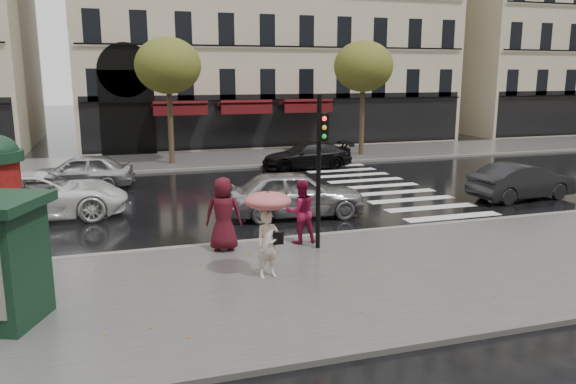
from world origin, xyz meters
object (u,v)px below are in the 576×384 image
object	(u,v)px
woman_red	(301,212)
traffic_light	(320,157)
car_far_silver	(80,172)
car_darkgrey	(522,181)
car_silver	(295,193)
man_burgundy	(223,214)
car_white	(41,195)
woman_umbrella	(268,220)
car_black	(307,156)

from	to	relation	value
woman_red	traffic_light	distance (m)	1.78
woman_red	car_far_silver	size ratio (longest dim) A/B	0.41
car_darkgrey	car_far_silver	world-z (taller)	car_far_silver
traffic_light	car_silver	size ratio (longest dim) A/B	0.88
man_burgundy	car_white	xyz separation A→B (m)	(-5.14, 5.65, -0.33)
car_darkgrey	man_burgundy	bearing A→B (deg)	99.06
woman_umbrella	car_silver	distance (m)	6.23
car_white	car_far_silver	size ratio (longest dim) A/B	1.29
car_white	woman_umbrella	bearing A→B (deg)	-145.08
car_darkgrey	car_black	size ratio (longest dim) A/B	0.93
woman_red	car_silver	world-z (taller)	woman_red
car_far_silver	traffic_light	bearing A→B (deg)	37.94
car_black	car_silver	bearing A→B (deg)	-21.71
woman_umbrella	man_burgundy	xyz separation A→B (m)	(-0.59, 2.36, -0.39)
traffic_light	car_white	world-z (taller)	traffic_light
woman_red	car_black	xyz separation A→B (m)	(4.56, 12.48, -0.35)
car_black	car_white	bearing A→B (deg)	-60.14
car_darkgrey	car_black	world-z (taller)	car_darkgrey
traffic_light	car_white	distance (m)	10.09
car_silver	car_black	bearing A→B (deg)	-16.30
woman_red	man_burgundy	distance (m)	2.19
car_silver	car_black	xyz separation A→B (m)	(3.66, 9.18, -0.13)
man_burgundy	car_black	world-z (taller)	man_burgundy
car_black	car_far_silver	distance (m)	11.04
traffic_light	man_burgundy	bearing A→B (deg)	164.72
woman_umbrella	car_silver	world-z (taller)	woman_umbrella
car_darkgrey	car_white	bearing A→B (deg)	76.58
woman_umbrella	car_black	xyz separation A→B (m)	(6.16, 14.84, -0.83)
woman_umbrella	woman_red	xyz separation A→B (m)	(1.60, 2.36, -0.48)
car_white	car_black	world-z (taller)	car_white
woman_red	car_white	xyz separation A→B (m)	(-7.33, 5.65, -0.24)
car_black	car_far_silver	size ratio (longest dim) A/B	1.06
car_silver	car_darkgrey	xyz separation A→B (m)	(9.27, -0.08, -0.10)
car_darkgrey	woman_red	bearing A→B (deg)	102.02
man_burgundy	car_white	size ratio (longest dim) A/B	0.35
car_silver	car_darkgrey	bearing A→B (deg)	-85.09
man_burgundy	car_white	world-z (taller)	man_burgundy
car_darkgrey	car_black	distance (m)	10.83
car_white	car_darkgrey	bearing A→B (deg)	-98.58
car_silver	car_far_silver	distance (m)	10.13
car_far_silver	car_white	bearing A→B (deg)	-5.09
traffic_light	woman_umbrella	bearing A→B (deg)	-138.54
car_white	car_far_silver	world-z (taller)	car_white
traffic_light	car_black	size ratio (longest dim) A/B	0.90
woman_red	car_darkgrey	size ratio (longest dim) A/B	0.42
woman_umbrella	car_white	xyz separation A→B (m)	(-5.73, 8.01, -0.72)
traffic_light	car_far_silver	bearing A→B (deg)	120.67
car_silver	car_white	distance (m)	8.57
woman_red	car_black	bearing A→B (deg)	-112.24
man_burgundy	car_black	size ratio (longest dim) A/B	0.43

